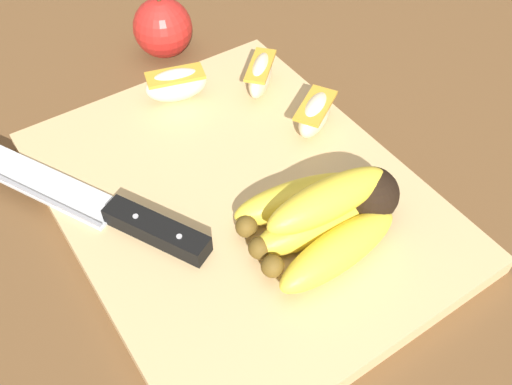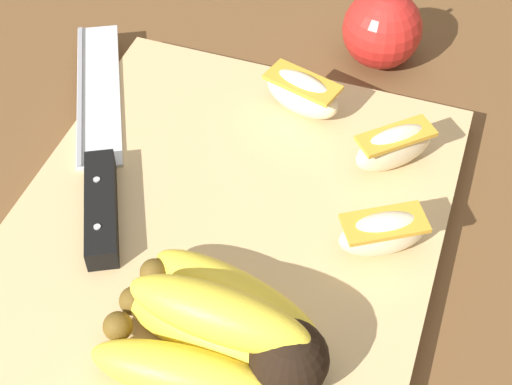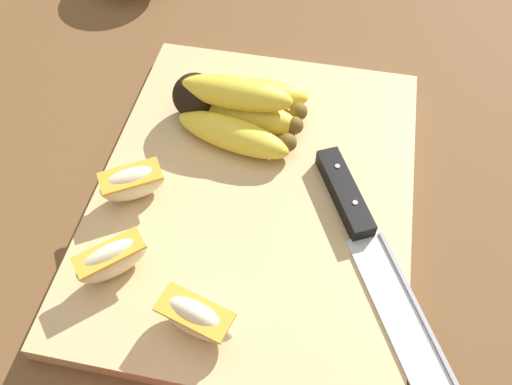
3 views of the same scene
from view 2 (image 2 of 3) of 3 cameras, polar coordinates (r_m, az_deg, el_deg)
name	(u,v)px [view 2 (image 2 of 3)]	position (r m, az deg, el deg)	size (l,w,h in m)	color
ground_plane	(237,270)	(0.56, -1.38, -5.72)	(6.00, 6.00, 0.00)	brown
cutting_board	(217,249)	(0.56, -2.94, -4.17)	(0.39, 0.31, 0.02)	tan
banana_bunch	(223,333)	(0.48, -2.47, -10.36)	(0.12, 0.14, 0.06)	black
chefs_knife	(98,165)	(0.60, -11.59, 1.98)	(0.26, 0.15, 0.02)	silver
apple_wedge_near	(394,147)	(0.59, 10.17, 3.33)	(0.06, 0.06, 0.04)	beige
apple_wedge_middle	(307,94)	(0.63, 3.80, 7.25)	(0.04, 0.07, 0.04)	beige
apple_wedge_far	(383,233)	(0.54, 9.36, -2.98)	(0.05, 0.07, 0.04)	beige
whole_apple	(382,29)	(0.71, 9.32, 11.85)	(0.07, 0.07, 0.08)	red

